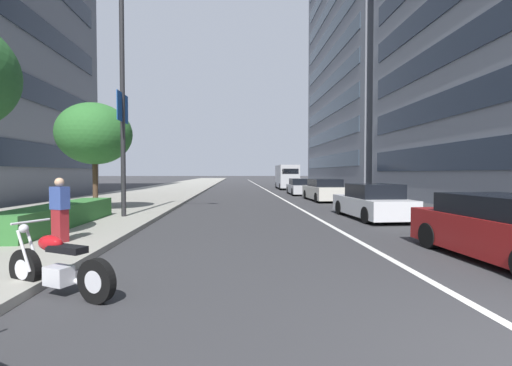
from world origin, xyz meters
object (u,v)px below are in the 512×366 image
Objects in this scene: car_mid_block_traffic at (372,203)px; car_approaching_light at (324,190)px; delivery_van_ahead at (287,176)px; pedestrian_on_plaza at (60,210)px; car_lead_in_lane at (300,187)px; street_lamp_with_banners at (133,83)px; street_tree_far_plaza at (95,134)px; motorcycle_nearest_camera at (58,268)px; car_following_behind at (506,230)px.

car_approaching_light is at bearing -4.82° from car_mid_block_traffic.
pedestrian_on_plaza is (-29.93, 10.04, -0.50)m from delivery_van_ahead.
delivery_van_ahead is at bearing -3.29° from car_mid_block_traffic.
delivery_van_ahead is at bearing 8.84° from pedestrian_on_plaza.
car_mid_block_traffic is at bearing -178.50° from car_lead_in_lane.
car_approaching_light is at bearing -48.20° from street_lamp_with_banners.
delivery_van_ahead is (16.23, 0.04, 0.74)m from car_approaching_light.
street_tree_far_plaza is (-6.73, 11.99, 2.86)m from car_approaching_light.
street_lamp_with_banners is (8.30, 1.29, 4.89)m from motorcycle_nearest_camera.
delivery_van_ahead is at bearing -77.47° from motorcycle_nearest_camera.
car_lead_in_lane is at bearing -2.39° from car_following_behind.
street_lamp_with_banners is at bearing 51.65° from car_following_behind.
street_lamp_with_banners reaches higher than street_tree_far_plaza.
car_approaching_light is 0.99× the size of car_lead_in_lane.
street_tree_far_plaza is at bearing 77.09° from car_mid_block_traffic.
car_following_behind is 0.48× the size of street_lamp_with_banners.
pedestrian_on_plaza is (3.33, 1.61, 0.52)m from motorcycle_nearest_camera.
pedestrian_on_plaza reaches higher than motorcycle_nearest_camera.
car_following_behind is at bearing -178.18° from car_lead_in_lane.
pedestrian_on_plaza is at bearing 162.77° from delivery_van_ahead.
car_lead_in_lane is (23.40, -8.11, 0.22)m from motorcycle_nearest_camera.
motorcycle_nearest_camera is at bearing 132.58° from car_mid_block_traffic.
car_mid_block_traffic reaches higher than car_lead_in_lane.
pedestrian_on_plaza is (-20.07, 9.72, 0.30)m from car_lead_in_lane.
car_mid_block_traffic is 0.91× the size of street_tree_far_plaza.
car_following_behind is (1.47, -8.25, 0.25)m from motorcycle_nearest_camera.
car_approaching_light reaches higher than motorcycle_nearest_camera.
street_lamp_with_banners reaches higher than car_following_behind.
car_following_behind is 0.91× the size of car_approaching_light.
pedestrian_on_plaza is (-6.96, -1.92, -2.61)m from street_tree_far_plaza.
motorcycle_nearest_camera is 0.42× the size of street_tree_far_plaza.
motorcycle_nearest_camera is at bearing 162.35° from car_lead_in_lane.
street_lamp_with_banners is at bearing 149.57° from car_lead_in_lane.
street_tree_far_plaza reaches higher than delivery_van_ahead.
car_following_behind reaches higher than car_lead_in_lane.
car_approaching_light is at bearing -178.55° from delivery_van_ahead.
motorcycle_nearest_camera is 0.43× the size of car_lead_in_lane.
delivery_van_ahead is at bearing -3.06° from car_following_behind.
car_mid_block_traffic is at bearing -90.79° from street_lamp_with_banners.
motorcycle_nearest_camera is 0.47× the size of car_following_behind.
motorcycle_nearest_camera is at bearing -126.82° from pedestrian_on_plaza.
street_tree_far_plaza is at bearing 50.42° from car_following_behind.
car_mid_block_traffic is (8.17, -8.12, 0.23)m from motorcycle_nearest_camera.
car_approaching_light is 13.88m from street_lamp_with_banners.
car_mid_block_traffic is 15.23m from car_lead_in_lane.
car_mid_block_traffic is 10.50m from street_lamp_with_banners.
street_lamp_with_banners is 5.56× the size of pedestrian_on_plaza.
delivery_van_ahead is 27.06m from street_lamp_with_banners.
motorcycle_nearest_camera is 0.43× the size of car_approaching_light.
car_lead_in_lane is at bearing -82.37° from motorcycle_nearest_camera.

